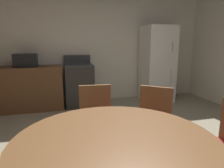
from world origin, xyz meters
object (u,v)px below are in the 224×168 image
dining_table (115,159)px  refrigerator (157,64)px  oven_range (79,85)px  chair_northeast (153,120)px  microwave (26,60)px  chair_north (96,117)px

dining_table → refrigerator: bearing=58.5°
dining_table → oven_range: bearing=88.7°
oven_range → chair_northeast: bearing=-75.7°
refrigerator → chair_northeast: refrigerator is taller
microwave → dining_table: 3.36m
refrigerator → chair_north: bearing=-131.7°
dining_table → chair_north: bearing=86.4°
microwave → chair_north: bearing=-63.9°
dining_table → chair_northeast: 1.06m
chair_northeast → dining_table: bearing=-0.0°
dining_table → chair_north: 1.06m
oven_range → chair_northeast: (0.61, -2.38, 0.03)m
chair_northeast → chair_north: size_ratio=1.00×
dining_table → chair_northeast: bearing=50.0°
oven_range → microwave: size_ratio=2.50×
microwave → dining_table: size_ratio=0.33×
chair_northeast → oven_range: bearing=-125.7°
refrigerator → chair_north: refrigerator is taller
dining_table → chair_north: (0.07, 1.05, -0.11)m
refrigerator → dining_table: 3.69m
oven_range → microwave: (-1.05, -0.00, 0.56)m
chair_north → microwave: bearing=-150.3°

